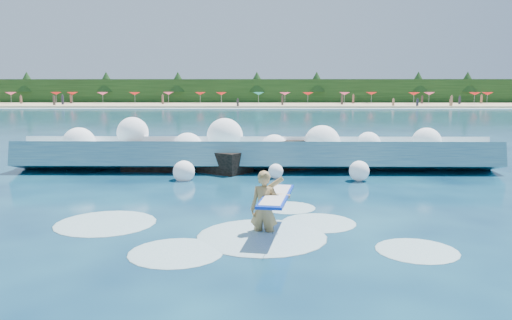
# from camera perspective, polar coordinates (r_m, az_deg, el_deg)

# --- Properties ---
(ground) EXTENTS (200.00, 200.00, 0.00)m
(ground) POSITION_cam_1_polar(r_m,az_deg,el_deg) (13.80, -6.40, -6.13)
(ground) COLOR #07203C
(ground) RESTS_ON ground
(beach) EXTENTS (140.00, 20.00, 0.40)m
(beach) POSITION_cam_1_polar(r_m,az_deg,el_deg) (91.33, -0.25, 6.30)
(beach) COLOR tan
(beach) RESTS_ON ground
(wet_band) EXTENTS (140.00, 5.00, 0.08)m
(wet_band) POSITION_cam_1_polar(r_m,az_deg,el_deg) (80.34, -0.40, 5.91)
(wet_band) COLOR silver
(wet_band) RESTS_ON ground
(treeline) EXTENTS (140.00, 4.00, 5.00)m
(treeline) POSITION_cam_1_polar(r_m,az_deg,el_deg) (101.27, -0.14, 7.80)
(treeline) COLOR black
(treeline) RESTS_ON ground
(breaking_wave) EXTENTS (19.64, 2.99, 1.69)m
(breaking_wave) POSITION_cam_1_polar(r_m,az_deg,el_deg) (21.15, 0.04, 0.61)
(breaking_wave) COLOR teal
(breaking_wave) RESTS_ON ground
(rock_cluster) EXTENTS (8.22, 3.44, 1.43)m
(rock_cluster) POSITION_cam_1_polar(r_m,az_deg,el_deg) (21.12, -4.41, 0.20)
(rock_cluster) COLOR black
(rock_cluster) RESTS_ON ground
(surfer_with_board) EXTENTS (1.13, 2.98, 1.83)m
(surfer_with_board) POSITION_cam_1_polar(r_m,az_deg,el_deg) (11.69, 1.26, -5.33)
(surfer_with_board) COLOR #A3804C
(surfer_with_board) RESTS_ON ground
(wave_spray) EXTENTS (15.74, 4.30, 2.25)m
(wave_spray) POSITION_cam_1_polar(r_m,az_deg,el_deg) (20.95, -1.68, 1.95)
(wave_spray) COLOR white
(wave_spray) RESTS_ON ground
(surf_foam) EXTENTS (9.44, 5.77, 0.15)m
(surf_foam) POSITION_cam_1_polar(r_m,az_deg,el_deg) (12.03, -2.88, -8.27)
(surf_foam) COLOR silver
(surf_foam) RESTS_ON ground
(beach_umbrellas) EXTENTS (110.03, 6.69, 0.50)m
(beach_umbrellas) POSITION_cam_1_polar(r_m,az_deg,el_deg) (93.24, -0.29, 7.60)
(beach_umbrellas) COLOR red
(beach_umbrellas) RESTS_ON ground
(beachgoers) EXTENTS (95.35, 13.55, 1.93)m
(beachgoers) POSITION_cam_1_polar(r_m,az_deg,el_deg) (88.76, -3.03, 6.80)
(beachgoers) COLOR #3F332D
(beachgoers) RESTS_ON ground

